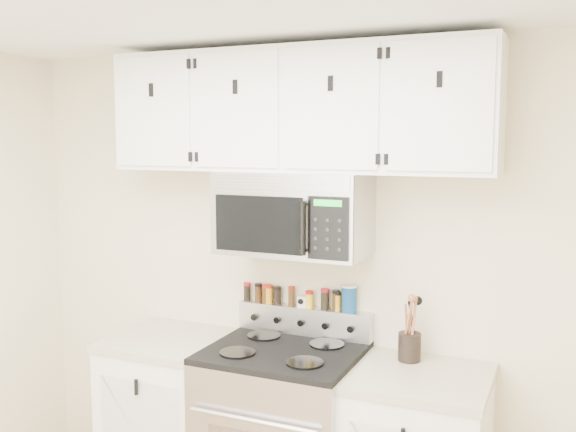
% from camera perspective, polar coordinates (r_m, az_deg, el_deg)
% --- Properties ---
extents(back_wall, '(3.50, 0.01, 2.50)m').
position_cam_1_polar(back_wall, '(3.51, 1.71, -5.58)').
color(back_wall, beige).
rests_on(back_wall, floor).
extents(base_cabinet_left, '(0.64, 0.62, 0.92)m').
position_cam_1_polar(base_cabinet_left, '(3.82, -10.20, -17.11)').
color(base_cabinet_left, white).
rests_on(base_cabinet_left, floor).
extents(microwave, '(0.76, 0.44, 0.42)m').
position_cam_1_polar(microwave, '(3.27, 0.48, 0.26)').
color(microwave, '#9E9EA3').
rests_on(microwave, back_wall).
extents(upper_cabinets, '(2.00, 0.35, 0.62)m').
position_cam_1_polar(upper_cabinets, '(3.28, 0.66, 9.38)').
color(upper_cabinets, white).
rests_on(upper_cabinets, back_wall).
extents(utensil_crock, '(0.11, 0.11, 0.32)m').
position_cam_1_polar(utensil_crock, '(3.27, 10.75, -11.16)').
color(utensil_crock, black).
rests_on(utensil_crock, base_cabinet_right).
extents(kitchen_timer, '(0.06, 0.06, 0.06)m').
position_cam_1_polar(kitchen_timer, '(3.51, 1.27, -7.59)').
color(kitchen_timer, silver).
rests_on(kitchen_timer, range).
extents(salt_canister, '(0.08, 0.08, 0.14)m').
position_cam_1_polar(salt_canister, '(3.41, 5.46, -7.32)').
color(salt_canister, navy).
rests_on(salt_canister, range).
extents(spice_jar_0, '(0.04, 0.04, 0.10)m').
position_cam_1_polar(spice_jar_0, '(3.64, -3.65, -6.71)').
color(spice_jar_0, black).
rests_on(spice_jar_0, range).
extents(spice_jar_1, '(0.04, 0.04, 0.10)m').
position_cam_1_polar(spice_jar_1, '(3.61, -2.66, -6.81)').
color(spice_jar_1, '#3B210E').
rests_on(spice_jar_1, range).
extents(spice_jar_2, '(0.04, 0.04, 0.10)m').
position_cam_1_polar(spice_jar_2, '(3.59, -2.00, -6.91)').
color(spice_jar_2, '#41290F').
rests_on(spice_jar_2, range).
extents(spice_jar_3, '(0.04, 0.04, 0.10)m').
position_cam_1_polar(spice_jar_3, '(3.58, -1.70, -6.93)').
color(spice_jar_3, orange).
rests_on(spice_jar_3, range).
extents(spice_jar_4, '(0.04, 0.04, 0.10)m').
position_cam_1_polar(spice_jar_4, '(3.56, -0.96, -7.05)').
color(spice_jar_4, black).
rests_on(spice_jar_4, range).
extents(spice_jar_5, '(0.04, 0.04, 0.11)m').
position_cam_1_polar(spice_jar_5, '(3.53, 0.31, -7.11)').
color(spice_jar_5, '#442A10').
rests_on(spice_jar_5, range).
extents(spice_jar_6, '(0.04, 0.04, 0.09)m').
position_cam_1_polar(spice_jar_6, '(3.49, 1.91, -7.40)').
color(spice_jar_6, yellow).
rests_on(spice_jar_6, range).
extents(spice_jar_7, '(0.05, 0.05, 0.11)m').
position_cam_1_polar(spice_jar_7, '(3.46, 3.30, -7.37)').
color(spice_jar_7, black).
rests_on(spice_jar_7, range).
extents(spice_jar_8, '(0.04, 0.04, 0.11)m').
position_cam_1_polar(spice_jar_8, '(3.44, 4.28, -7.48)').
color(spice_jar_8, '#38260D').
rests_on(spice_jar_8, range).
extents(spice_jar_9, '(0.04, 0.04, 0.10)m').
position_cam_1_polar(spice_jar_9, '(3.44, 4.39, -7.56)').
color(spice_jar_9, orange).
rests_on(spice_jar_9, range).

